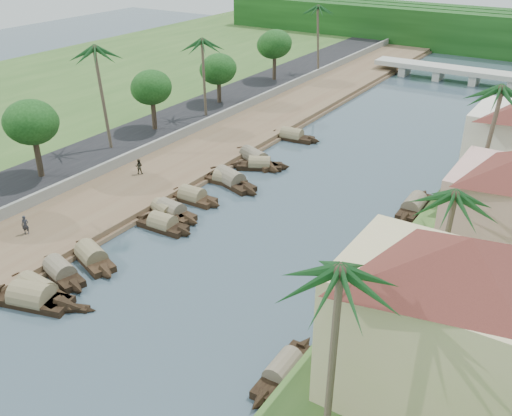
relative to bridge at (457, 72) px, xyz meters
The scene contains 37 objects.
ground 72.02m from the bridge, 90.00° to the right, with size 220.00×220.00×0.00m, color #394B56.
left_bank 54.42m from the bridge, 107.10° to the right, with size 10.00×180.00×0.80m, color brown.
road 57.49m from the bridge, 115.23° to the right, with size 8.00×180.00×1.40m, color black.
retaining_wall 55.79m from the bridge, 111.23° to the right, with size 0.40×180.00×1.10m, color slate.
treeline 28.09m from the bridge, 90.00° to the left, with size 120.00×14.00×8.00m.
bridge is the anchor object (origin of this frame).
building_near 76.54m from the bridge, 75.61° to the right, with size 14.85×14.85×10.20m.
sampan_1 79.85m from the bridge, 96.22° to the right, with size 8.46×4.09×2.43m.
sampan_2 79.07m from the bridge, 96.68° to the right, with size 8.30×2.16×2.17m.
sampan_3 76.56m from the bridge, 97.29° to the right, with size 7.55×3.42×2.02m.
sampan_4 73.70m from the bridge, 97.25° to the right, with size 7.70×4.09×2.17m.
sampan_5 66.37m from the bridge, 96.95° to the right, with size 6.57×1.98×2.11m.
sampan_6 64.19m from the bridge, 98.09° to the right, with size 7.33×2.49×2.16m.
sampan_7 64.50m from the bridge, 98.68° to the right, with size 6.81×3.24×1.84m.
sampan_8 60.74m from the bridge, 98.80° to the right, with size 6.88×1.93×2.14m.
sampan_9 55.35m from the bridge, 98.92° to the right, with size 9.46×4.67×2.35m.
sampan_10 55.63m from the bridge, 99.36° to the right, with size 6.59×1.89×1.85m.
sampan_11 50.31m from the bridge, 99.21° to the right, with size 6.82×4.55×2.02m.
sampan_12 49.27m from the bridge, 101.30° to the right, with size 9.48×5.15×2.26m.
sampan_13 40.76m from the bridge, 103.67° to the right, with size 7.88×2.39×2.14m.
sampan_14 76.67m from the bridge, 82.34° to the right, with size 1.64×7.45×1.85m.
sampan_15 64.74m from the bridge, 82.22° to the right, with size 2.11×7.96×2.13m.
sampan_16 51.12m from the bridge, 79.17° to the right, with size 1.88×8.38×2.06m.
canoe_1 78.69m from the bridge, 94.38° to the right, with size 4.23×2.28×0.69m.
canoe_2 51.14m from the bridge, 102.32° to the right, with size 5.12×1.12×0.74m.
palm_0 82.01m from the bridge, 79.39° to the right, with size 3.20×3.20×11.94m.
palm_1 67.63m from the bridge, 76.23° to the right, with size 3.20×3.20×9.78m.
palm_2 54.32m from the bridge, 73.64° to the right, with size 3.20×3.20×13.14m.
palm_5 62.16m from the bridge, 113.07° to the right, with size 3.20×3.20×12.70m.
palm_6 47.36m from the bridge, 118.26° to the right, with size 3.20×3.20×11.27m.
palm_8 25.45m from the bridge, 151.14° to the right, with size 3.20×3.20×12.12m.
tree_2 70.34m from the bridge, 110.01° to the right, with size 5.20×5.20×7.80m.
tree_3 54.52m from the bridge, 116.23° to the right, with size 4.81×4.81×7.18m.
tree_4 42.69m from the bridge, 124.41° to the right, with size 4.89×4.89×6.69m.
tree_5 31.57m from the bridge, 140.41° to the right, with size 5.16×5.16×7.72m.
person_near 75.59m from the bridge, 102.40° to the right, with size 0.61×0.40×1.67m, color #282A30.
person_far 61.54m from the bridge, 106.00° to the right, with size 0.79×0.62×1.63m, color #302F22.
Camera 1 is at (22.90, -26.93, 24.73)m, focal length 40.00 mm.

